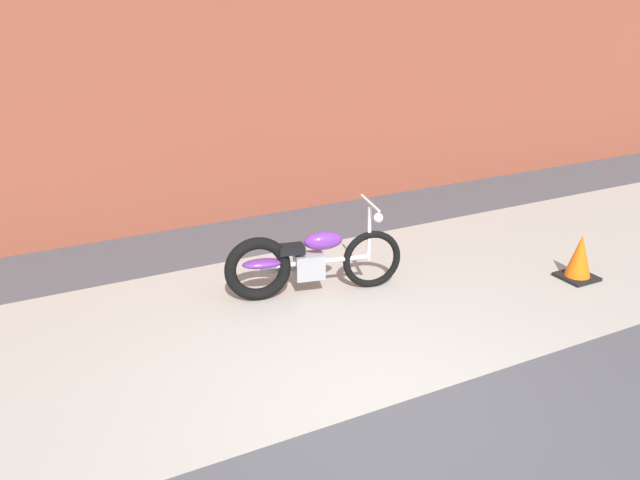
# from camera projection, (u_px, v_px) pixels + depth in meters

# --- Properties ---
(ground_plane) EXTENTS (80.00, 80.00, 0.00)m
(ground_plane) POSITION_uv_depth(u_px,v_px,m) (384.00, 408.00, 5.48)
(ground_plane) COLOR #47474C
(sidewalk_slab) EXTENTS (36.00, 3.50, 0.01)m
(sidewalk_slab) POSITION_uv_depth(u_px,v_px,m) (292.00, 319.00, 6.92)
(sidewalk_slab) COLOR #9E998E
(sidewalk_slab) RESTS_ON ground
(brick_building_wall) EXTENTS (36.00, 0.50, 5.17)m
(brick_building_wall) POSITION_uv_depth(u_px,v_px,m) (177.00, 37.00, 8.84)
(brick_building_wall) COLOR brown
(brick_building_wall) RESTS_ON ground
(motorcycle_purple) EXTENTS (1.98, 0.73, 1.03)m
(motorcycle_purple) POSITION_uv_depth(u_px,v_px,m) (302.00, 262.00, 7.32)
(motorcycle_purple) COLOR black
(motorcycle_purple) RESTS_ON ground
(traffic_cone) EXTENTS (0.40, 0.40, 0.55)m
(traffic_cone) POSITION_uv_depth(u_px,v_px,m) (579.00, 259.00, 7.78)
(traffic_cone) COLOR orange
(traffic_cone) RESTS_ON ground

